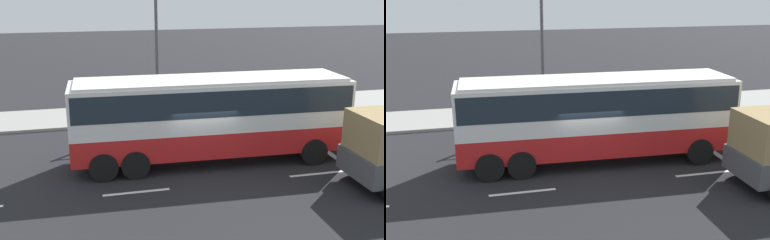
{
  "view_description": "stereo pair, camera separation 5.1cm",
  "coord_description": "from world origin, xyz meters",
  "views": [
    {
      "loc": [
        -4.56,
        -17.22,
        7.14
      ],
      "look_at": [
        -0.31,
        0.08,
        1.97
      ],
      "focal_mm": 43.64,
      "sensor_mm": 36.0,
      "label": 1
    },
    {
      "loc": [
        -4.61,
        -17.21,
        7.14
      ],
      "look_at": [
        -0.31,
        0.08,
        1.97
      ],
      "focal_mm": 43.64,
      "sensor_mm": 36.0,
      "label": 2
    }
  ],
  "objects": [
    {
      "name": "lane_centreline",
      "position": [
        -4.58,
        -1.88,
        0.0
      ],
      "size": [
        34.01,
        0.16,
        0.01
      ],
      "color": "white",
      "rests_on": "ground_plane"
    },
    {
      "name": "street_lamp",
      "position": [
        -0.32,
        6.82,
        4.01
      ],
      "size": [
        2.05,
        0.24,
        6.63
      ],
      "color": "#47474C",
      "rests_on": "sidewalk_curb"
    },
    {
      "name": "ground_plane",
      "position": [
        0.0,
        0.0,
        0.0
      ],
      "size": [
        120.0,
        120.0,
        0.0
      ],
      "primitive_type": "plane",
      "color": "black"
    },
    {
      "name": "sidewalk_curb",
      "position": [
        0.0,
        8.41,
        0.07
      ],
      "size": [
        80.0,
        4.0,
        0.15
      ],
      "primitive_type": "cube",
      "color": "gray",
      "rests_on": "ground_plane"
    },
    {
      "name": "pedestrian_near_curb",
      "position": [
        9.27,
        7.14,
        1.11
      ],
      "size": [
        0.32,
        0.32,
        1.66
      ],
      "rotation": [
        0.0,
        0.0,
        0.03
      ],
      "color": "brown",
      "rests_on": "sidewalk_curb"
    },
    {
      "name": "coach_bus",
      "position": [
        0.6,
        0.47,
        2.2
      ],
      "size": [
        11.4,
        3.1,
        3.55
      ],
      "rotation": [
        0.0,
        0.0,
        -0.04
      ],
      "color": "red",
      "rests_on": "ground_plane"
    }
  ]
}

